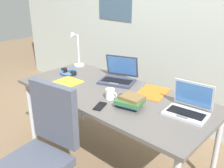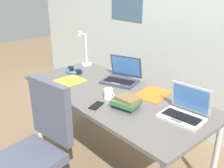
% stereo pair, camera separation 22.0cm
% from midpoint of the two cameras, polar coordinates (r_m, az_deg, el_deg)
% --- Properties ---
extents(ground_plane, '(12.00, 12.00, 0.00)m').
position_cam_midpoint_polar(ground_plane, '(2.62, 2.51, -16.95)').
color(ground_plane, '#7A6047').
extents(wall_back, '(6.00, 0.13, 2.60)m').
position_cam_midpoint_polar(wall_back, '(2.93, 19.18, 14.11)').
color(wall_back, '#B2BCB7').
rests_on(wall_back, ground_plane).
extents(desk, '(1.80, 0.80, 0.74)m').
position_cam_midpoint_polar(desk, '(2.25, 2.80, -3.29)').
color(desk, '#595451').
rests_on(desk, ground_plane).
extents(desk_lamp, '(0.12, 0.18, 0.40)m').
position_cam_midpoint_polar(desk_lamp, '(2.91, -4.20, 7.89)').
color(desk_lamp, silver).
rests_on(desk_lamp, desk).
extents(laptop_near_lamp, '(0.32, 0.27, 0.23)m').
position_cam_midpoint_polar(laptop_near_lamp, '(1.92, 19.08, -5.93)').
color(laptop_near_lamp, '#B7BABC').
rests_on(laptop_near_lamp, desk).
extents(laptop_mid_desk, '(0.40, 0.37, 0.24)m').
position_cam_midpoint_polar(laptop_mid_desk, '(2.46, 4.69, 1.54)').
color(laptop_mid_desk, '#33384C').
rests_on(laptop_mid_desk, desk).
extents(computer_mouse, '(0.08, 0.11, 0.03)m').
position_cam_midpoint_polar(computer_mouse, '(2.13, 5.20, -2.72)').
color(computer_mouse, black).
rests_on(computer_mouse, desk).
extents(cell_phone, '(0.11, 0.15, 0.01)m').
position_cam_midpoint_polar(cell_phone, '(1.99, -0.36, -4.91)').
color(cell_phone, black).
rests_on(cell_phone, desk).
extents(headphones, '(0.21, 0.18, 0.04)m').
position_cam_midpoint_polar(headphones, '(2.74, -6.10, 2.95)').
color(headphones, '#335999').
rests_on(headphones, desk).
extents(book_stack, '(0.23, 0.20, 0.09)m').
position_cam_midpoint_polar(book_stack, '(1.96, 6.43, -4.14)').
color(book_stack, navy).
rests_on(book_stack, desk).
extents(paper_folder_near_mouse, '(0.29, 0.35, 0.01)m').
position_cam_midpoint_polar(paper_folder_near_mouse, '(2.23, 11.93, -2.31)').
color(paper_folder_near_mouse, orange).
rests_on(paper_folder_near_mouse, desk).
extents(paper_folder_by_keyboard, '(0.25, 0.32, 0.01)m').
position_cam_midpoint_polar(paper_folder_by_keyboard, '(2.48, -7.49, 0.49)').
color(paper_folder_by_keyboard, gold).
rests_on(paper_folder_by_keyboard, desk).
extents(coffee_mug, '(0.11, 0.08, 0.09)m').
position_cam_midpoint_polar(coffee_mug, '(2.09, 2.23, -2.27)').
color(coffee_mug, white).
rests_on(coffee_mug, desk).
extents(office_chair, '(0.52, 0.57, 0.97)m').
position_cam_midpoint_polar(office_chair, '(2.07, -13.54, -15.75)').
color(office_chair, black).
rests_on(office_chair, ground_plane).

